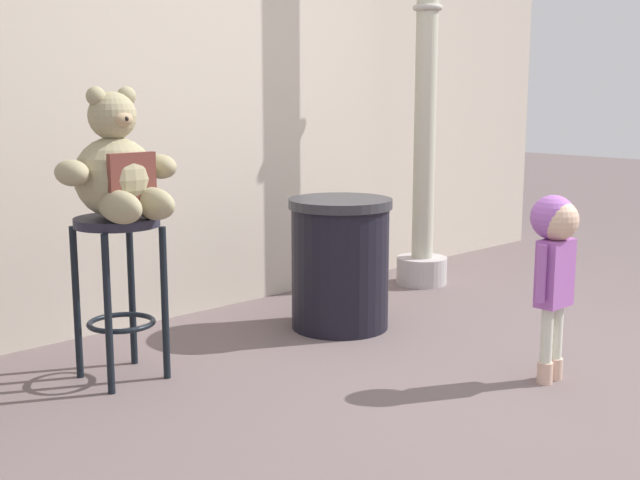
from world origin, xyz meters
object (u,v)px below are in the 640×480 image
trash_bin (340,263)px  lamppost (426,94)px  bar_stool_with_teddy (119,265)px  child_walking (555,248)px  teddy_bear (118,171)px

trash_bin → lamppost: lamppost is taller
bar_stool_with_teddy → lamppost: size_ratio=0.24×
lamppost → child_walking: bearing=-123.3°
bar_stool_with_teddy → teddy_bear: (0.00, -0.03, 0.42)m
bar_stool_with_teddy → child_walking: (1.36, -1.34, 0.09)m
child_walking → trash_bin: (-0.08, 1.24, -0.25)m
bar_stool_with_teddy → trash_bin: (1.28, -0.10, -0.16)m
child_walking → trash_bin: 1.27m
teddy_bear → child_walking: size_ratio=0.67×
teddy_bear → trash_bin: teddy_bear is taller
bar_stool_with_teddy → teddy_bear: teddy_bear is taller
bar_stool_with_teddy → trash_bin: 1.29m
bar_stool_with_teddy → child_walking: child_walking is taller
teddy_bear → lamppost: 2.44m
child_walking → trash_bin: child_walking is taller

